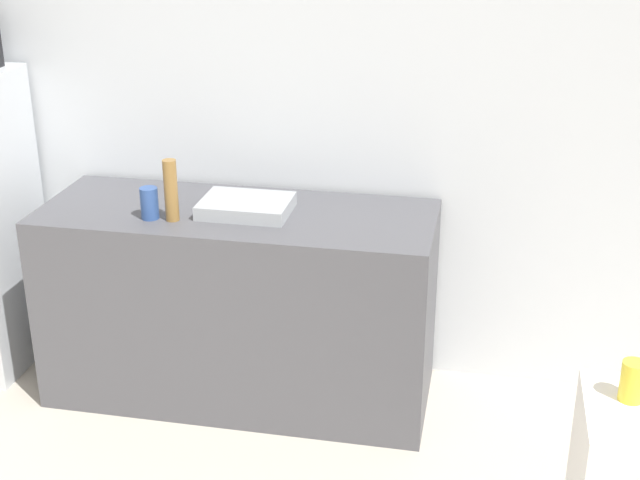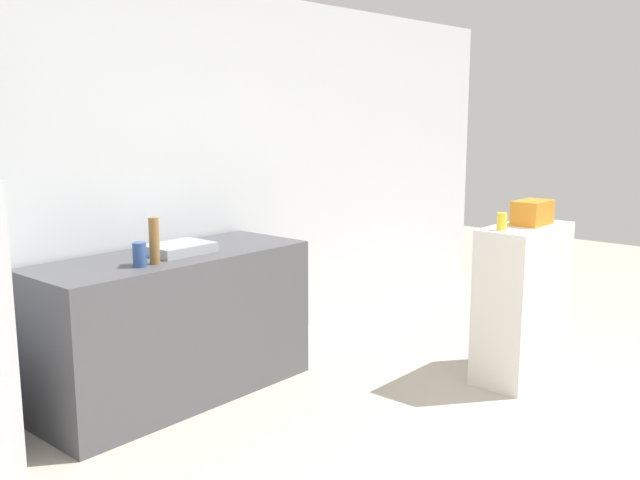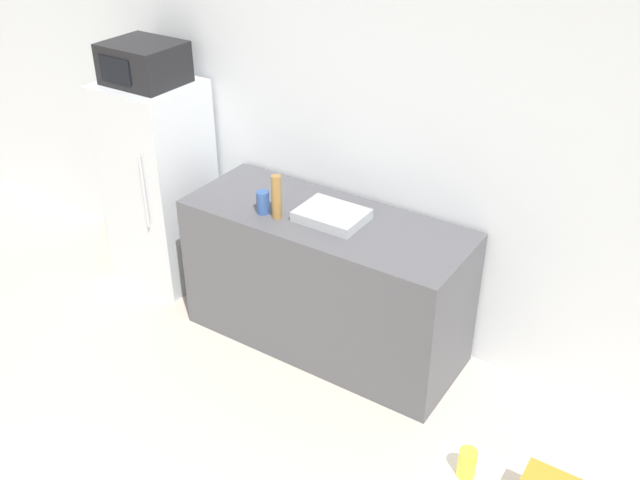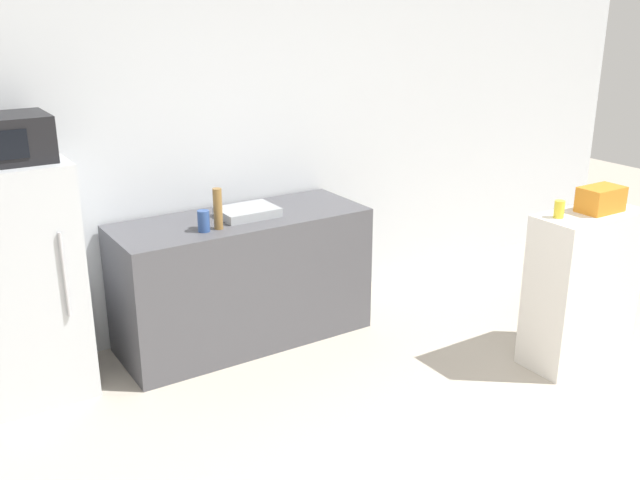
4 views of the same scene
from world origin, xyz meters
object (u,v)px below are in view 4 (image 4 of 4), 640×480
(microwave, at_px, (5,139))
(bottle_tall, at_px, (218,209))
(refrigerator, at_px, (25,282))
(basket, at_px, (601,199))
(bottle_short, at_px, (204,221))
(jar, at_px, (559,209))

(microwave, bearing_deg, bottle_tall, -9.79)
(refrigerator, relative_size, basket, 5.11)
(bottle_tall, relative_size, bottle_short, 1.94)
(microwave, relative_size, bottle_tall, 1.77)
(bottle_tall, height_order, jar, bottle_tall)
(refrigerator, distance_m, bottle_tall, 1.23)
(basket, bearing_deg, refrigerator, 154.57)
(refrigerator, height_order, microwave, microwave)
(refrigerator, distance_m, basket, 3.57)
(basket, bearing_deg, jar, 171.39)
(basket, bearing_deg, bottle_tall, 147.06)
(refrigerator, xyz_separation_m, bottle_tall, (1.17, -0.20, 0.32))
(refrigerator, relative_size, bottle_tall, 5.42)
(refrigerator, relative_size, microwave, 3.07)
(jar, bearing_deg, microwave, 152.88)
(basket, bearing_deg, microwave, 154.59)
(bottle_tall, bearing_deg, jar, -36.63)
(microwave, relative_size, bottle_short, 3.42)
(microwave, bearing_deg, bottle_short, -10.66)
(microwave, xyz_separation_m, bottle_tall, (1.17, -0.20, -0.54))
(refrigerator, bearing_deg, bottle_short, -10.73)
(refrigerator, xyz_separation_m, bottle_short, (1.07, -0.20, 0.25))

